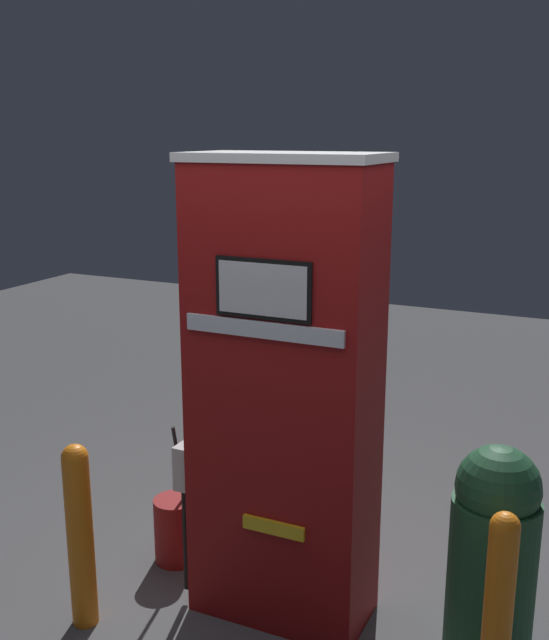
% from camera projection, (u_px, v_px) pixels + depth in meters
% --- Properties ---
extents(ground_plane, '(14.00, 14.00, 0.00)m').
position_uv_depth(ground_plane, '(265.00, 632.00, 3.52)').
color(ground_plane, '#4C4C4F').
extents(gas_pump, '(0.94, 0.47, 2.20)m').
position_uv_depth(gas_pump, '(284.00, 397.00, 3.44)').
color(gas_pump, maroon).
rests_on(gas_pump, ground_plane).
extents(safety_bollard, '(0.12, 0.12, 0.92)m').
position_uv_depth(safety_bollard, '(80.00, 531.00, 3.48)').
color(safety_bollard, orange).
rests_on(safety_bollard, ground_plane).
extents(trash_bin, '(0.38, 0.38, 1.00)m').
position_uv_depth(trash_bin, '(493.00, 552.00, 3.26)').
color(trash_bin, '#1E4C2D').
rests_on(trash_bin, ground_plane).
extents(safety_bollard_far, '(0.12, 0.12, 0.90)m').
position_uv_depth(safety_bollard_far, '(498.00, 612.00, 2.91)').
color(safety_bollard_far, orange).
rests_on(safety_bollard_far, ground_plane).
extents(squeegee_bucket, '(0.24, 0.24, 0.80)m').
position_uv_depth(squeegee_bucket, '(176.00, 529.00, 4.08)').
color(squeegee_bucket, maroon).
rests_on(squeegee_bucket, ground_plane).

